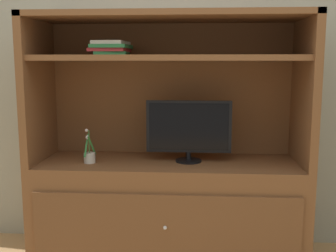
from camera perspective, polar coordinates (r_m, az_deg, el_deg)
name	(u,v)px	position (r m, az deg, el deg)	size (l,w,h in m)	color
painted_rear_wall	(172,56)	(3.06, 0.52, 9.71)	(6.00, 0.10, 2.80)	gray
media_console	(169,185)	(2.85, 0.08, -8.18)	(1.82, 0.62, 1.66)	brown
tv_monitor	(189,129)	(2.74, 2.90, -0.42)	(0.57, 0.18, 0.42)	black
potted_plant	(89,156)	(2.79, -10.87, -4.08)	(0.08, 0.12, 0.23)	beige
magazine_stack	(111,48)	(2.76, -7.89, 10.68)	(0.25, 0.32, 0.09)	#338C4C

